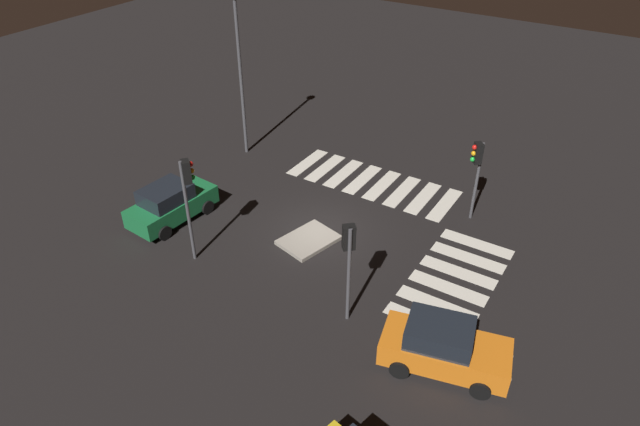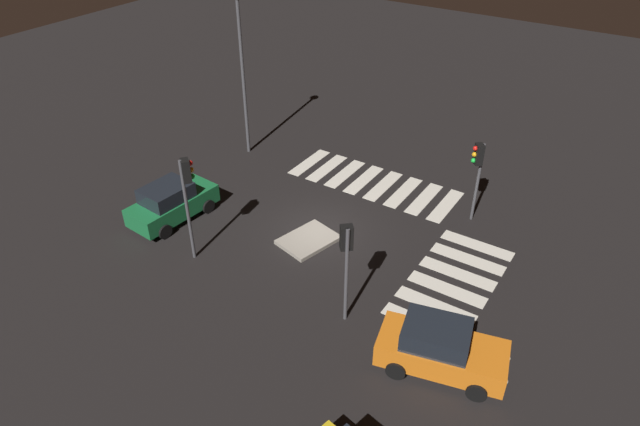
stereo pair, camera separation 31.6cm
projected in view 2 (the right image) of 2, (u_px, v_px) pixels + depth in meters
name	position (u px, v px, depth m)	size (l,w,h in m)	color
ground_plane	(320.00, 231.00, 26.02)	(80.00, 80.00, 0.00)	black
traffic_island	(308.00, 240.00, 25.29)	(2.83, 2.38, 0.18)	gray
car_green	(171.00, 202.00, 26.36)	(4.39, 2.29, 1.86)	#196B38
car_orange	(440.00, 348.00, 18.88)	(2.75, 4.56, 1.88)	orange
traffic_light_east	(478.00, 164.00, 25.16)	(0.54, 0.53, 3.94)	#47474C
traffic_light_south	(346.00, 250.00, 19.73)	(0.53, 0.54, 4.13)	#47474C
traffic_light_west	(187.00, 185.00, 22.48)	(0.53, 0.54, 4.72)	#47474C
street_lamp	(241.00, 48.00, 29.20)	(0.56, 0.56, 8.96)	#47474C
crosswalk_near	(452.00, 281.00, 23.10)	(6.45, 3.20, 0.02)	silver
crosswalk_side	(373.00, 183.00, 29.58)	(3.20, 8.75, 0.02)	silver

